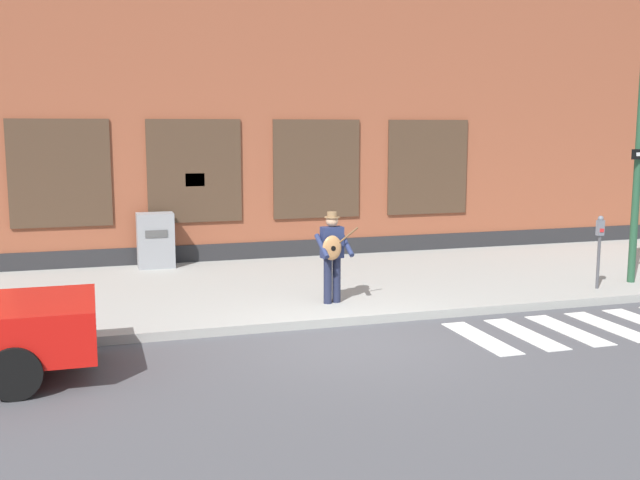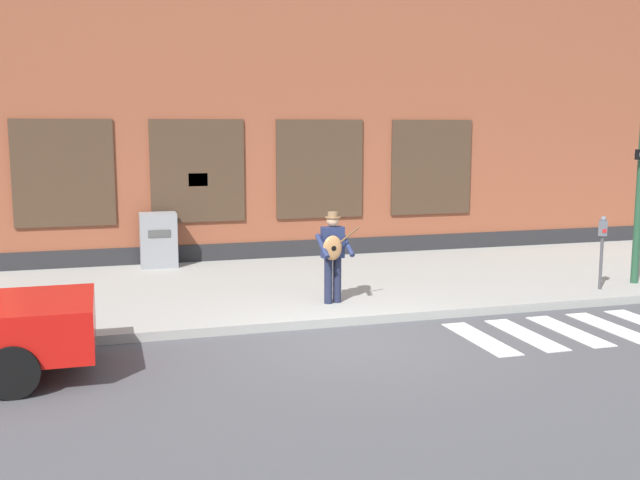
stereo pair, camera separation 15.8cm
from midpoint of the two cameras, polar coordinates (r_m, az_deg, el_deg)
ground_plane at (r=11.66m, az=2.16°, el=-7.72°), size 160.00×160.00×0.00m
sidewalk at (r=15.23m, az=-2.63°, el=-3.55°), size 28.00×5.99×0.15m
building_backdrop at (r=19.76m, az=-6.34°, el=8.74°), size 28.00×4.06×6.71m
crosswalk at (r=13.34m, az=20.85°, el=-6.16°), size 5.20×1.90×0.01m
busker at (r=13.28m, az=0.60°, el=-0.91°), size 0.74×0.57×1.64m
parking_meter at (r=15.46m, az=20.25°, el=-0.06°), size 0.13×0.11×1.44m
utility_box at (r=17.20m, az=-12.67°, el=-0.02°), size 0.81×0.56×1.23m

